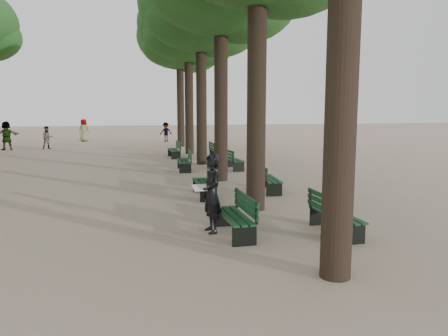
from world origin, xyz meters
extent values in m
plane|color=tan|center=(0.00, 0.00, 0.00)|extent=(120.00, 120.00, 0.00)
cylinder|color=#33261C|center=(1.50, -2.00, 3.75)|extent=(0.52, 0.52, 7.50)
cylinder|color=#33261C|center=(1.50, 3.00, 3.75)|extent=(0.52, 0.52, 7.50)
cylinder|color=#33261C|center=(1.50, 8.00, 3.75)|extent=(0.52, 0.52, 7.50)
cylinder|color=#33261C|center=(1.50, 13.00, 3.75)|extent=(0.52, 0.52, 7.50)
ellipsoid|color=#1A4C1A|center=(1.50, 13.00, 7.70)|extent=(6.00, 6.00, 4.50)
cylinder|color=#33261C|center=(1.50, 18.00, 3.75)|extent=(0.52, 0.52, 7.50)
ellipsoid|color=#1A4C1A|center=(1.50, 18.00, 7.70)|extent=(6.00, 6.00, 4.50)
cylinder|color=#33261C|center=(1.50, 23.00, 3.75)|extent=(0.52, 0.52, 7.50)
ellipsoid|color=#1A4C1A|center=(1.50, 23.00, 7.70)|extent=(6.00, 6.00, 4.50)
cube|color=black|center=(0.35, 0.68, 0.23)|extent=(0.59, 1.82, 0.45)
cube|color=#0D311B|center=(0.35, 0.68, 0.45)|extent=(0.61, 1.82, 0.04)
cube|color=#0D311B|center=(0.63, 0.69, 0.72)|extent=(0.11, 1.80, 0.40)
cube|color=black|center=(0.35, 5.02, 0.23)|extent=(0.53, 1.80, 0.45)
cube|color=#0D311B|center=(0.35, 5.02, 0.45)|extent=(0.55, 1.80, 0.04)
cube|color=#0D311B|center=(0.63, 5.02, 0.72)|extent=(0.05, 1.80, 0.40)
cube|color=black|center=(0.35, 10.87, 0.23)|extent=(0.61, 1.82, 0.45)
cube|color=#0D311B|center=(0.35, 10.87, 0.45)|extent=(0.63, 1.82, 0.04)
cube|color=#0D311B|center=(0.63, 10.85, 0.72)|extent=(0.13, 1.80, 0.40)
cube|color=black|center=(0.35, 15.99, 0.23)|extent=(0.60, 1.82, 0.45)
cube|color=#0D311B|center=(0.35, 15.99, 0.45)|extent=(0.62, 1.82, 0.04)
cube|color=#0D311B|center=(0.63, 16.00, 0.72)|extent=(0.12, 1.80, 0.40)
cube|color=black|center=(2.65, 0.34, 0.23)|extent=(0.59, 1.82, 0.45)
cube|color=#0D311B|center=(2.65, 0.34, 0.45)|extent=(0.61, 1.82, 0.04)
cube|color=#0D311B|center=(2.37, 0.32, 0.72)|extent=(0.12, 1.80, 0.40)
cube|color=black|center=(2.65, 5.41, 0.23)|extent=(0.63, 1.83, 0.45)
cube|color=#0D311B|center=(2.65, 5.41, 0.45)|extent=(0.65, 1.83, 0.04)
cube|color=#0D311B|center=(2.37, 5.43, 0.72)|extent=(0.15, 1.80, 0.40)
cube|color=black|center=(2.65, 10.83, 0.23)|extent=(0.68, 1.84, 0.45)
cube|color=#0D311B|center=(2.65, 10.83, 0.45)|extent=(0.70, 1.84, 0.04)
cube|color=#0D311B|center=(2.37, 10.81, 0.72)|extent=(0.20, 1.80, 0.40)
cube|color=black|center=(2.65, 15.01, 0.23)|extent=(0.52, 1.80, 0.45)
cube|color=#0D311B|center=(2.65, 15.01, 0.45)|extent=(0.54, 1.80, 0.04)
cube|color=#0D311B|center=(2.37, 15.01, 0.72)|extent=(0.04, 1.80, 0.40)
imported|color=black|center=(-0.09, 1.03, 0.91)|extent=(0.49, 0.78, 1.81)
cube|color=white|center=(-0.34, 1.03, 1.05)|extent=(0.37, 0.29, 0.12)
imported|color=#262628|center=(-5.89, 29.11, 0.92)|extent=(0.98, 0.69, 1.85)
imported|color=#262628|center=(-10.16, 22.81, 0.95)|extent=(1.72, 1.22, 1.91)
imported|color=#262628|center=(-7.61, 22.94, 0.77)|extent=(0.81, 0.55, 1.54)
imported|color=#262628|center=(0.73, 27.60, 0.79)|extent=(1.07, 0.54, 1.59)
camera|label=1|loc=(-1.75, -8.55, 2.86)|focal=35.00mm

